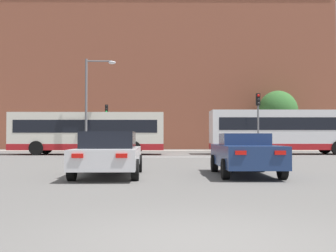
# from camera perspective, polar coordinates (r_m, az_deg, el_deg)

# --- Properties ---
(ground_plane) EXTENTS (400.00, 400.00, 0.00)m
(ground_plane) POSITION_cam_1_polar(r_m,az_deg,el_deg) (5.44, 4.28, -15.36)
(ground_plane) COLOR #605E5B
(stop_line_strip) EXTENTS (9.00, 0.30, 0.01)m
(stop_line_strip) POSITION_cam_1_polar(r_m,az_deg,el_deg) (26.83, 0.41, -4.22)
(stop_line_strip) COLOR silver
(stop_line_strip) RESTS_ON ground_plane
(far_pavement) EXTENTS (70.00, 2.50, 0.01)m
(far_pavement) POSITION_cam_1_polar(r_m,az_deg,el_deg) (39.43, 0.11, -3.32)
(far_pavement) COLOR #A09B91
(far_pavement) RESTS_ON ground_plane
(brick_civic_building) EXTENTS (39.47, 15.60, 21.31)m
(brick_civic_building) POSITION_cam_1_polar(r_m,az_deg,el_deg) (51.16, -2.34, 7.86)
(brick_civic_building) COLOR brown
(brick_civic_building) RESTS_ON ground_plane
(car_saloon_left) EXTENTS (2.17, 4.81, 1.47)m
(car_saloon_left) POSITION_cam_1_polar(r_m,az_deg,el_deg) (14.09, -8.01, -3.69)
(car_saloon_left) COLOR silver
(car_saloon_left) RESTS_ON ground_plane
(car_roadster_right) EXTENTS (1.97, 4.56, 1.41)m
(car_roadster_right) POSITION_cam_1_polar(r_m,az_deg,el_deg) (14.49, 10.39, -3.74)
(car_roadster_right) COLOR navy
(car_roadster_right) RESTS_ON ground_plane
(bus_crossing_lead) EXTENTS (11.00, 2.76, 3.21)m
(bus_crossing_lead) POSITION_cam_1_polar(r_m,az_deg,el_deg) (32.19, 15.58, -0.63)
(bus_crossing_lead) COLOR silver
(bus_crossing_lead) RESTS_ON ground_plane
(bus_crossing_trailing) EXTENTS (10.94, 2.69, 3.02)m
(bus_crossing_trailing) POSITION_cam_1_polar(r_m,az_deg,el_deg) (31.03, -10.75, -0.83)
(bus_crossing_trailing) COLOR silver
(bus_crossing_trailing) RESTS_ON ground_plane
(traffic_light_far_left) EXTENTS (0.26, 0.31, 4.25)m
(traffic_light_far_left) POSITION_cam_1_polar(r_m,az_deg,el_deg) (39.13, -8.33, 0.86)
(traffic_light_far_left) COLOR slate
(traffic_light_far_left) RESTS_ON ground_plane
(traffic_light_near_right) EXTENTS (0.26, 0.31, 4.15)m
(traffic_light_near_right) POSITION_cam_1_polar(r_m,az_deg,el_deg) (28.33, 12.12, 1.61)
(traffic_light_near_right) COLOR slate
(traffic_light_near_right) RESTS_ON ground_plane
(street_lamp_junction) EXTENTS (2.09, 0.36, 6.62)m
(street_lamp_junction) POSITION_cam_1_polar(r_m,az_deg,el_deg) (29.23, -10.30, 4.04)
(street_lamp_junction) COLOR slate
(street_lamp_junction) RESTS_ON ground_plane
(pedestrian_waiting) EXTENTS (0.40, 0.46, 1.70)m
(pedestrian_waiting) POSITION_cam_1_polar(r_m,az_deg,el_deg) (40.03, 6.03, -1.87)
(pedestrian_waiting) COLOR black
(pedestrian_waiting) RESTS_ON ground_plane
(tree_by_building) EXTENTS (3.83, 3.83, 5.77)m
(tree_by_building) POSITION_cam_1_polar(r_m,az_deg,el_deg) (42.29, 14.65, 1.92)
(tree_by_building) COLOR #4C3823
(tree_by_building) RESTS_ON ground_plane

